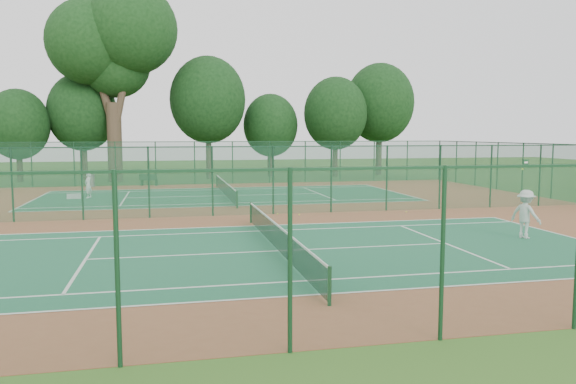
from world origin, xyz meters
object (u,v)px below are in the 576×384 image
Objects in this scene: player_near at (526,214)px; trash_bin at (91,180)px; player_far at (88,185)px; bench at (149,180)px; kit_bag at (74,196)px; big_tree at (113,42)px.

player_near is 32.72m from trash_bin.
player_far is at bearing 20.97° from player_near.
bench is (-15.12, 26.11, -0.49)m from player_near.
player_near reaches higher than kit_bag.
bench is at bearing -61.33° from big_tree.
trash_bin is 0.06× the size of big_tree.
trash_bin is 8.31m from kit_bag.
player_far is (-18.62, 18.16, -0.13)m from player_near.
bench is 12.76m from big_tree.
player_near is 26.01m from player_far.
player_near is 1.23× the size of bench.
player_near is 1.16× the size of player_far.
player_near is 37.58m from big_tree.
player_near is 1.97× the size of trash_bin.
big_tree is at bearing 76.78° from kit_bag.
kit_bag is (-19.48, 17.99, -0.81)m from player_near.
big_tree reaches higher than kit_bag.
big_tree is at bearing 139.22° from bench.
big_tree is (-2.78, 5.09, 11.36)m from bench.
kit_bag is at bearing -90.13° from trash_bin.
bench is 1.85× the size of kit_bag.
kit_bag is (-4.36, -8.12, -0.32)m from bench.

